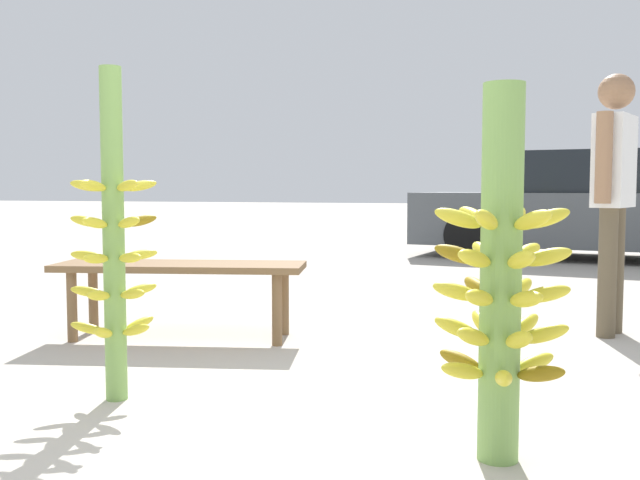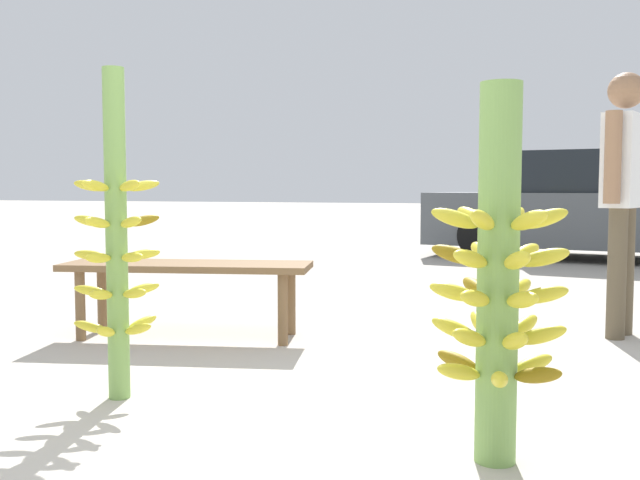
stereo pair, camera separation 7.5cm
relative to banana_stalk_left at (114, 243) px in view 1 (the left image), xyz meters
The scene contains 6 objects.
ground_plane 1.14m from the banana_stalk_left, 21.92° to the right, with size 80.00×80.00×0.00m, color #B2AA9E.
banana_stalk_left is the anchor object (origin of this frame).
banana_stalk_center 1.65m from the banana_stalk_left, ahead, with size 0.46×0.46×1.27m.
vendor_person 3.05m from the banana_stalk_left, 44.77° to the left, with size 0.29×0.59×1.62m.
market_bench 1.31m from the banana_stalk_left, 106.48° to the left, with size 1.57×0.78×0.46m.
parked_car 7.63m from the banana_stalk_left, 72.86° to the left, with size 4.46×2.23×1.39m.
Camera 1 is at (0.94, -2.29, 0.92)m, focal length 40.00 mm.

